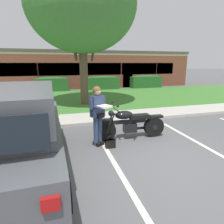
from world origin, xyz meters
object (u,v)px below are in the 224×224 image
Objects in this scene: handbag at (110,143)px; hedge_center_left at (102,82)px; shade_tree at (81,5)px; motorcycle at (133,124)px; parked_suv_adjacent at (12,132)px; hedge_center_right at (146,81)px; brick_building at (77,69)px; rider_person at (98,111)px; hedge_left at (52,84)px.

handbag is 0.12× the size of hedge_center_left.
shade_tree is at bearing 88.03° from handbag.
shade_tree is 8.05m from hedge_center_left.
parked_suv_adjacent reaches higher than motorcycle.
brick_building reaches higher than hedge_center_right.
handbag is 12.51m from hedge_center_left.
hedge_center_right is 8.02m from brick_building.
hedge_center_left and hedge_center_right have the same top height.
parked_suv_adjacent reaches higher than hedge_center_left.
brick_building is at bearing 138.28° from hedge_center_right.
rider_person is 0.58× the size of hedge_center_right.
brick_building reaches higher than handbag.
motorcycle is 0.29× the size of shade_tree.
rider_person is 13.98m from hedge_center_right.
hedge_left is at bearing 180.00° from hedge_center_left.
handbag is at bearing 17.26° from parked_suv_adjacent.
hedge_center_left is (5.03, 12.91, -0.30)m from parked_suv_adjacent.
motorcycle is 7.30m from shade_tree.
shade_tree reaches higher than hedge_left.
parked_suv_adjacent is 8.37m from shade_tree.
motorcycle is 0.46× the size of parked_suv_adjacent.
parked_suv_adjacent is at bearing -153.56° from rider_person.
shade_tree is (2.50, 6.77, 4.24)m from parked_suv_adjacent.
hedge_center_left is at bearing 67.68° from shade_tree.
hedge_left is at bearing 86.78° from parked_suv_adjacent.
hedge_center_left reaches higher than motorcycle.
hedge_center_left is 4.30m from hedge_center_right.
hedge_left is 4.30m from hedge_center_left.
brick_building is (0.21, 16.98, 1.27)m from motorcycle.
shade_tree is 2.59× the size of hedge_center_right.
shade_tree is (-0.68, 5.54, 4.71)m from motorcycle.
parked_suv_adjacent is at bearing -93.22° from hedge_left.
hedge_center_left is at bearing -180.00° from hedge_center_right.
hedge_center_left is at bearing -72.85° from brick_building.
parked_suv_adjacent is (-3.18, -1.23, 0.48)m from motorcycle.
hedge_left is 0.88× the size of hedge_center_right.
shade_tree is at bearing 85.19° from rider_person.
parked_suv_adjacent is 13.86m from hedge_center_left.
rider_person is 0.95m from handbag.
handbag is at bearing -46.49° from rider_person.
hedge_left is 0.11× the size of brick_building.
parked_suv_adjacent is 18.53m from brick_building.
hedge_left reaches higher than handbag.
hedge_left is at bearing 106.11° from shade_tree.
rider_person is 12.29m from hedge_center_left.
hedge_left and hedge_center_right have the same top height.
shade_tree reaches higher than brick_building.
hedge_center_left is at bearing 68.74° from parked_suv_adjacent.
parked_suv_adjacent is 0.64× the size of shade_tree.
rider_person reaches higher than hedge_center_left.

